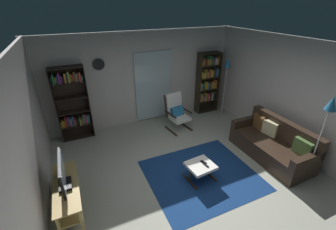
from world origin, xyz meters
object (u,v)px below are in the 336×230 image
at_px(cell_phone, 203,162).
at_px(floor_lamp_by_sofa, 328,114).
at_px(bookshelf_near_tv, 72,102).
at_px(ottoman, 200,167).
at_px(bookshelf_near_sofa, 207,81).
at_px(leather_sofa, 273,144).
at_px(floor_lamp_by_shelf, 227,70).
at_px(wall_clock, 99,64).
at_px(tv_stand, 67,192).
at_px(television, 63,174).
at_px(tv_remote, 206,165).
at_px(lounge_armchair, 177,111).

bearing_deg(cell_phone, floor_lamp_by_sofa, -43.22).
xyz_separation_m(bookshelf_near_tv, ottoman, (2.12, -2.74, -0.71)).
relative_size(bookshelf_near_sofa, leather_sofa, 1.03).
relative_size(ottoman, floor_lamp_by_shelf, 0.31).
height_order(floor_lamp_by_sofa, wall_clock, wall_clock).
bearing_deg(leather_sofa, tv_stand, 175.21).
xyz_separation_m(television, bookshelf_near_tv, (0.33, 2.39, 0.28)).
distance_m(television, tv_remote, 2.59).
height_order(cell_phone, wall_clock, wall_clock).
distance_m(bookshelf_near_tv, floor_lamp_by_shelf, 4.34).
distance_m(television, cell_phone, 2.58).
relative_size(leather_sofa, lounge_armchair, 1.82).
bearing_deg(leather_sofa, tv_remote, -178.32).
distance_m(bookshelf_near_tv, floor_lamp_by_sofa, 5.52).
relative_size(cell_phone, wall_clock, 0.48).
relative_size(tv_stand, bookshelf_near_sofa, 0.68).
bearing_deg(floor_lamp_by_sofa, bookshelf_near_sofa, 92.29).
relative_size(leather_sofa, floor_lamp_by_sofa, 1.03).
bearing_deg(cell_phone, ottoman, -176.75).
xyz_separation_m(bookshelf_near_tv, wall_clock, (0.79, 0.12, 0.84)).
bearing_deg(wall_clock, bookshelf_near_sofa, -2.48).
xyz_separation_m(television, floor_lamp_by_shelf, (4.61, 1.86, 0.75)).
relative_size(floor_lamp_by_sofa, floor_lamp_by_shelf, 0.99).
xyz_separation_m(bookshelf_near_sofa, wall_clock, (-3.21, 0.14, 0.84)).
distance_m(bookshelf_near_sofa, lounge_armchair, 1.60).
bearing_deg(leather_sofa, ottoman, 179.56).
distance_m(floor_lamp_by_shelf, wall_clock, 3.57).
bearing_deg(cell_phone, bookshelf_near_tv, 111.13).
distance_m(leather_sofa, ottoman, 1.94).
distance_m(tv_stand, bookshelf_near_sofa, 4.98).
height_order(television, floor_lamp_by_sofa, floor_lamp_by_sofa).
bearing_deg(lounge_armchair, leather_sofa, -55.15).
distance_m(ottoman, wall_clock, 3.52).
xyz_separation_m(ottoman, floor_lamp_by_shelf, (2.16, 2.20, 1.18)).
distance_m(tv_remote, floor_lamp_by_shelf, 3.27).
relative_size(bookshelf_near_tv, bookshelf_near_sofa, 1.00).
bearing_deg(bookshelf_near_tv, lounge_armchair, -14.28).
bearing_deg(floor_lamp_by_sofa, tv_remote, 157.42).
bearing_deg(television, floor_lamp_by_sofa, -15.26).
relative_size(tv_remote, floor_lamp_by_sofa, 0.08).
relative_size(bookshelf_near_tv, leather_sofa, 1.02).
height_order(bookshelf_near_sofa, lounge_armchair, bookshelf_near_sofa).
height_order(television, tv_remote, television).
height_order(bookshelf_near_tv, floor_lamp_by_sofa, bookshelf_near_tv).
bearing_deg(ottoman, tv_remote, -42.21).
bearing_deg(tv_stand, television, -78.02).
height_order(tv_remote, wall_clock, wall_clock).
relative_size(bookshelf_near_sofa, ottoman, 3.39).
bearing_deg(tv_remote, cell_phone, 76.43).
relative_size(tv_stand, tv_remote, 9.05).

